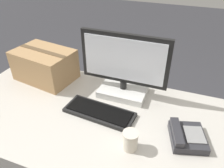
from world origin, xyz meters
TOP-DOWN VIEW (x-y plane):
  - office_desk at (0.00, 0.00)m, footprint 1.80×0.90m
  - monitor at (0.10, 0.27)m, footprint 0.57×0.23m
  - keyboard at (0.03, 0.02)m, footprint 0.45×0.20m
  - desk_phone at (0.55, -0.01)m, footprint 0.23×0.24m
  - paper_cup_left at (0.28, -0.17)m, footprint 0.08×0.08m
  - cardboard_box at (-0.51, 0.26)m, footprint 0.46×0.35m

SIDE VIEW (x-z plane):
  - office_desk at x=0.00m, z-range 0.00..0.73m
  - keyboard at x=0.03m, z-range 0.73..0.76m
  - desk_phone at x=0.55m, z-range 0.72..0.79m
  - paper_cup_left at x=0.28m, z-range 0.73..0.84m
  - cardboard_box at x=-0.51m, z-range 0.73..0.96m
  - monitor at x=0.10m, z-range 0.69..1.13m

